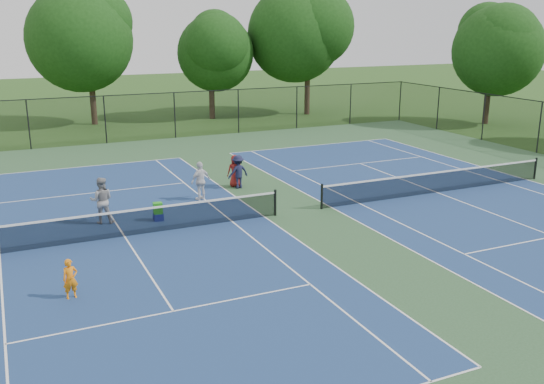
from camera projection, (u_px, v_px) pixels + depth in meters
name	position (u px, v px, depth m)	size (l,w,h in m)	color
ground	(299.00, 212.00, 24.47)	(140.00, 140.00, 0.00)	#234716
court_pad	(299.00, 212.00, 24.47)	(36.00, 36.00, 0.01)	#2B4D2C
tennis_court_left	(124.00, 234.00, 21.64)	(12.00, 23.83, 1.07)	navy
tennis_court_right	(437.00, 191.00, 27.25)	(12.00, 23.83, 1.07)	navy
perimeter_fence	(299.00, 174.00, 24.04)	(36.08, 36.08, 3.02)	black
tree_back_b	(88.00, 34.00, 43.85)	(7.60, 7.60, 10.03)	#2D2116
tree_back_c	(210.00, 48.00, 46.88)	(6.00, 6.00, 8.40)	#2D2116
tree_back_d	(308.00, 30.00, 48.85)	(7.80, 7.80, 10.37)	#2D2116
tree_side_e	(492.00, 45.00, 44.37)	(6.60, 6.60, 8.87)	#2D2116
child_player	(70.00, 279.00, 16.71)	(0.42, 0.27, 1.15)	orange
instructor	(102.00, 200.00, 22.92)	(0.87, 0.68, 1.80)	gray
bystander_a	(201.00, 181.00, 25.98)	(0.99, 0.41, 1.69)	silver
bystander_b	(238.00, 172.00, 27.83)	(1.00, 0.58, 1.56)	#1A1C3A
bystander_c	(235.00, 171.00, 28.13)	(0.73, 0.48, 1.50)	maroon
ball_crate	(158.00, 217.00, 23.41)	(0.36, 0.32, 0.29)	navy
ball_hopper	(158.00, 208.00, 23.31)	(0.34, 0.28, 0.44)	#259A1B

